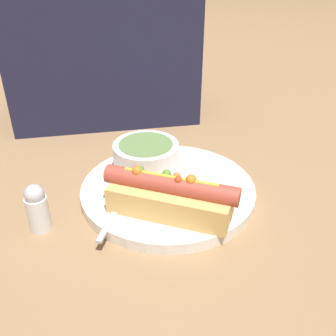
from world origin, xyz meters
TOP-DOWN VIEW (x-y plane):
  - ground_plane at (0.00, 0.00)m, footprint 4.00×4.00m
  - dinner_plate at (0.00, 0.00)m, footprint 0.26×0.26m
  - hot_dog at (-0.01, -0.06)m, footprint 0.17×0.13m
  - soup_bowl at (-0.03, 0.05)m, footprint 0.10×0.10m
  - spoon at (-0.06, -0.00)m, footprint 0.08×0.15m
  - salt_shaker at (-0.18, -0.04)m, footprint 0.03×0.03m
  - seated_diner at (-0.07, 0.32)m, footprint 0.37×0.17m

SIDE VIEW (x-z plane):
  - ground_plane at x=0.00m, z-range 0.00..0.00m
  - dinner_plate at x=0.00m, z-range 0.00..0.02m
  - spoon at x=-0.06m, z-range 0.02..0.03m
  - salt_shaker at x=-0.18m, z-range 0.00..0.07m
  - soup_bowl at x=-0.03m, z-range 0.02..0.07m
  - hot_dog at x=-0.01m, z-range 0.01..0.08m
  - seated_diner at x=-0.07m, z-range -0.04..0.42m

